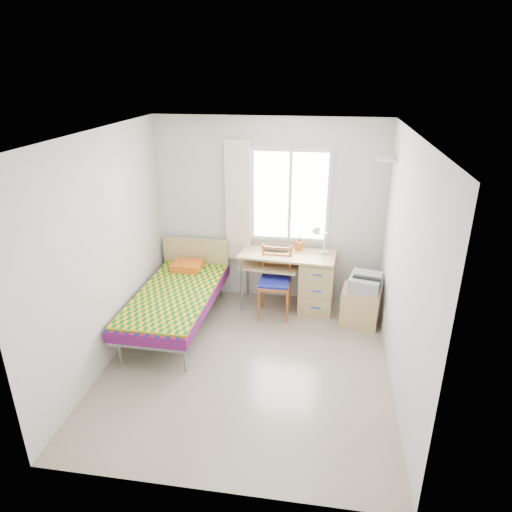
{
  "coord_description": "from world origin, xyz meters",
  "views": [
    {
      "loc": [
        0.77,
        -4.34,
        3.18
      ],
      "look_at": [
        0.01,
        0.55,
        1.12
      ],
      "focal_mm": 32.0,
      "sensor_mm": 36.0,
      "label": 1
    }
  ],
  "objects_px": {
    "desk": "(312,279)",
    "chair": "(276,278)",
    "bed": "(178,295)",
    "cabinet": "(360,306)",
    "printer": "(365,282)"
  },
  "relations": [
    {
      "from": "desk",
      "to": "chair",
      "type": "relative_size",
      "value": 1.38
    },
    {
      "from": "bed",
      "to": "chair",
      "type": "relative_size",
      "value": 2.12
    },
    {
      "from": "bed",
      "to": "desk",
      "type": "xyz_separation_m",
      "value": [
        1.71,
        0.74,
        0.01
      ]
    },
    {
      "from": "bed",
      "to": "cabinet",
      "type": "height_order",
      "value": "bed"
    },
    {
      "from": "cabinet",
      "to": "bed",
      "type": "bearing_deg",
      "value": -162.87
    },
    {
      "from": "bed",
      "to": "chair",
      "type": "distance_m",
      "value": 1.33
    },
    {
      "from": "chair",
      "to": "cabinet",
      "type": "bearing_deg",
      "value": -3.9
    },
    {
      "from": "bed",
      "to": "printer",
      "type": "height_order",
      "value": "bed"
    },
    {
      "from": "chair",
      "to": "printer",
      "type": "distance_m",
      "value": 1.18
    },
    {
      "from": "desk",
      "to": "printer",
      "type": "height_order",
      "value": "desk"
    },
    {
      "from": "bed",
      "to": "printer",
      "type": "bearing_deg",
      "value": 10.69
    },
    {
      "from": "printer",
      "to": "chair",
      "type": "bearing_deg",
      "value": -171.61
    },
    {
      "from": "chair",
      "to": "printer",
      "type": "bearing_deg",
      "value": -3.55
    },
    {
      "from": "bed",
      "to": "desk",
      "type": "height_order",
      "value": "bed"
    },
    {
      "from": "chair",
      "to": "bed",
      "type": "bearing_deg",
      "value": -157.43
    }
  ]
}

